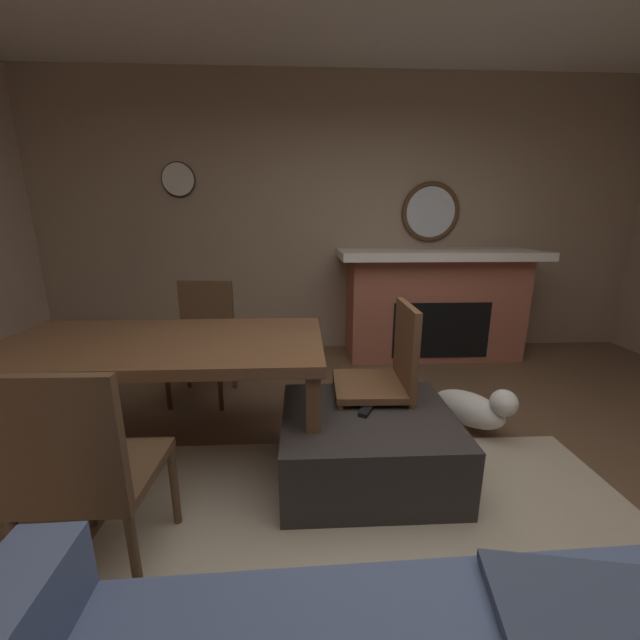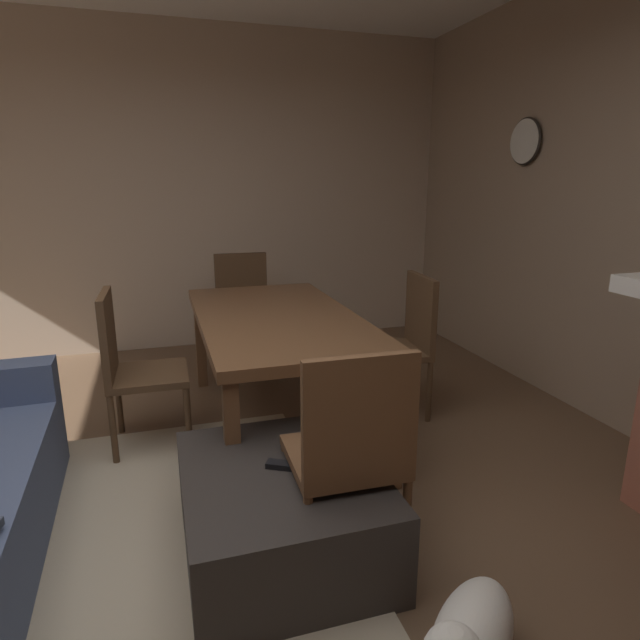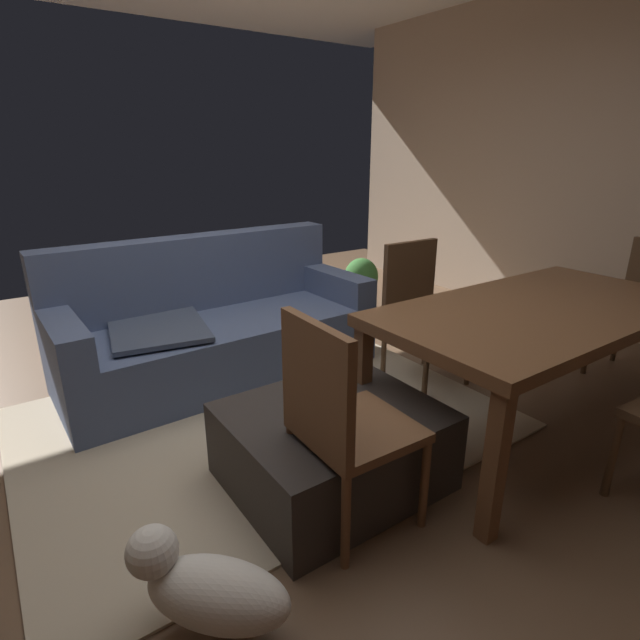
{
  "view_description": "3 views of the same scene",
  "coord_description": "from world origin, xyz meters",
  "px_view_note": "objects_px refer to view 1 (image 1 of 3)",
  "views": [
    {
      "loc": [
        0.46,
        1.37,
        1.39
      ],
      "look_at": [
        0.37,
        -0.49,
        0.9
      ],
      "focal_mm": 21.09,
      "sensor_mm": 36.0,
      "label": 1
    },
    {
      "loc": [
        -1.79,
        -0.04,
        1.53
      ],
      "look_at": [
        0.63,
        -0.79,
        0.85
      ],
      "focal_mm": 29.75,
      "sensor_mm": 36.0,
      "label": 2
    },
    {
      "loc": [
        -1.07,
        -2.06,
        1.51
      ],
      "look_at": [
        0.11,
        -0.35,
        0.79
      ],
      "focal_mm": 27.65,
      "sensor_mm": 36.0,
      "label": 3
    }
  ],
  "objects_px": {
    "tv_remote": "(367,409)",
    "small_dog": "(474,408)",
    "dining_chair_north": "(82,468)",
    "round_wall_mirror": "(431,212)",
    "wall_clock": "(178,179)",
    "dining_table": "(163,352)",
    "fireplace": "(433,303)",
    "ottoman_coffee_table": "(367,444)",
    "dining_chair_south": "(204,333)",
    "dining_chair_west": "(387,371)"
  },
  "relations": [
    {
      "from": "fireplace",
      "to": "dining_table",
      "type": "distance_m",
      "value": 2.77
    },
    {
      "from": "dining_chair_north",
      "to": "small_dog",
      "type": "height_order",
      "value": "dining_chair_north"
    },
    {
      "from": "wall_clock",
      "to": "dining_chair_south",
      "type": "bearing_deg",
      "value": 110.94
    },
    {
      "from": "dining_chair_south",
      "to": "ottoman_coffee_table",
      "type": "bearing_deg",
      "value": 136.02
    },
    {
      "from": "small_dog",
      "to": "wall_clock",
      "type": "distance_m",
      "value": 3.41
    },
    {
      "from": "round_wall_mirror",
      "to": "small_dog",
      "type": "height_order",
      "value": "round_wall_mirror"
    },
    {
      "from": "small_dog",
      "to": "wall_clock",
      "type": "xyz_separation_m",
      "value": [
        2.37,
        -1.84,
        1.62
      ]
    },
    {
      "from": "fireplace",
      "to": "small_dog",
      "type": "distance_m",
      "value": 1.62
    },
    {
      "from": "ottoman_coffee_table",
      "to": "small_dog",
      "type": "relative_size",
      "value": 1.81
    },
    {
      "from": "dining_chair_north",
      "to": "small_dog",
      "type": "relative_size",
      "value": 1.82
    },
    {
      "from": "fireplace",
      "to": "round_wall_mirror",
      "type": "bearing_deg",
      "value": -90.0
    },
    {
      "from": "ottoman_coffee_table",
      "to": "dining_chair_west",
      "type": "distance_m",
      "value": 0.44
    },
    {
      "from": "tv_remote",
      "to": "dining_chair_north",
      "type": "distance_m",
      "value": 1.32
    },
    {
      "from": "tv_remote",
      "to": "small_dog",
      "type": "height_order",
      "value": "tv_remote"
    },
    {
      "from": "tv_remote",
      "to": "dining_chair_south",
      "type": "xyz_separation_m",
      "value": [
        1.14,
        -1.08,
        0.13
      ]
    },
    {
      "from": "dining_chair_south",
      "to": "wall_clock",
      "type": "relative_size",
      "value": 2.73
    },
    {
      "from": "tv_remote",
      "to": "dining_table",
      "type": "relative_size",
      "value": 0.09
    },
    {
      "from": "dining_chair_west",
      "to": "wall_clock",
      "type": "distance_m",
      "value": 2.94
    },
    {
      "from": "small_dog",
      "to": "fireplace",
      "type": "bearing_deg",
      "value": -98.43
    },
    {
      "from": "dining_table",
      "to": "wall_clock",
      "type": "bearing_deg",
      "value": -77.91
    },
    {
      "from": "ottoman_coffee_table",
      "to": "wall_clock",
      "type": "relative_size",
      "value": 2.73
    },
    {
      "from": "dining_table",
      "to": "round_wall_mirror",
      "type": "bearing_deg",
      "value": -137.48
    },
    {
      "from": "dining_table",
      "to": "dining_chair_north",
      "type": "height_order",
      "value": "dining_chair_north"
    },
    {
      "from": "dining_table",
      "to": "dining_chair_west",
      "type": "xyz_separation_m",
      "value": [
        -1.3,
        0.0,
        -0.14
      ]
    },
    {
      "from": "tv_remote",
      "to": "dining_chair_west",
      "type": "relative_size",
      "value": 0.17
    },
    {
      "from": "dining_chair_north",
      "to": "dining_chair_west",
      "type": "distance_m",
      "value": 1.56
    },
    {
      "from": "round_wall_mirror",
      "to": "dining_table",
      "type": "relative_size",
      "value": 0.34
    },
    {
      "from": "wall_clock",
      "to": "dining_table",
      "type": "bearing_deg",
      "value": 102.09
    },
    {
      "from": "dining_table",
      "to": "small_dog",
      "type": "relative_size",
      "value": 3.56
    },
    {
      "from": "fireplace",
      "to": "dining_chair_west",
      "type": "bearing_deg",
      "value": 63.07
    },
    {
      "from": "dining_table",
      "to": "dining_chair_west",
      "type": "distance_m",
      "value": 1.31
    },
    {
      "from": "dining_table",
      "to": "fireplace",
      "type": "bearing_deg",
      "value": -141.85
    },
    {
      "from": "fireplace",
      "to": "dining_table",
      "type": "relative_size",
      "value": 1.09
    },
    {
      "from": "ottoman_coffee_table",
      "to": "fireplace",
      "type": "bearing_deg",
      "value": -117.51
    },
    {
      "from": "tv_remote",
      "to": "dining_chair_south",
      "type": "height_order",
      "value": "dining_chair_south"
    },
    {
      "from": "small_dog",
      "to": "dining_chair_south",
      "type": "bearing_deg",
      "value": -20.04
    },
    {
      "from": "dining_table",
      "to": "small_dog",
      "type": "distance_m",
      "value": 2.01
    },
    {
      "from": "wall_clock",
      "to": "tv_remote",
      "type": "bearing_deg",
      "value": 125.41
    },
    {
      "from": "dining_chair_south",
      "to": "wall_clock",
      "type": "distance_m",
      "value": 1.77
    },
    {
      "from": "round_wall_mirror",
      "to": "dining_chair_west",
      "type": "xyz_separation_m",
      "value": [
        0.87,
        1.99,
        -0.97
      ]
    },
    {
      "from": "dining_chair_west",
      "to": "small_dog",
      "type": "relative_size",
      "value": 1.82
    },
    {
      "from": "tv_remote",
      "to": "dining_table",
      "type": "bearing_deg",
      "value": 17.73
    },
    {
      "from": "tv_remote",
      "to": "small_dog",
      "type": "distance_m",
      "value": 0.9
    },
    {
      "from": "tv_remote",
      "to": "wall_clock",
      "type": "relative_size",
      "value": 0.47
    },
    {
      "from": "fireplace",
      "to": "dining_chair_south",
      "type": "height_order",
      "value": "fireplace"
    },
    {
      "from": "dining_chair_south",
      "to": "dining_chair_west",
      "type": "distance_m",
      "value": 1.56
    },
    {
      "from": "ottoman_coffee_table",
      "to": "tv_remote",
      "type": "distance_m",
      "value": 0.2
    },
    {
      "from": "ottoman_coffee_table",
      "to": "wall_clock",
      "type": "xyz_separation_m",
      "value": [
        1.58,
        -2.24,
        1.61
      ]
    },
    {
      "from": "small_dog",
      "to": "wall_clock",
      "type": "height_order",
      "value": "wall_clock"
    },
    {
      "from": "fireplace",
      "to": "dining_table",
      "type": "bearing_deg",
      "value": 38.15
    }
  ]
}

